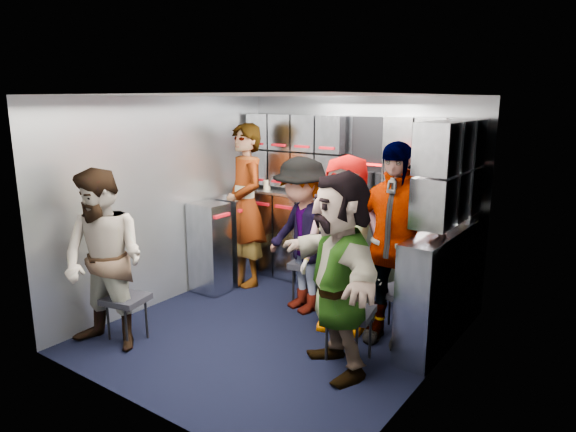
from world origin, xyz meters
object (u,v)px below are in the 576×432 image
Objects in this scene: attendant_arc_a at (104,261)px; attendant_arc_c at (345,244)px; jump_seat_near_left at (126,301)px; attendant_arc_d at (393,244)px; jump_seat_mid_left at (312,266)px; attendant_standing at (245,205)px; jump_seat_center at (353,282)px; attendant_arc_e at (339,274)px; attendant_arc_b at (302,236)px; jump_seat_near_right at (349,315)px; jump_seat_mid_right at (398,295)px.

attendant_arc_a is 0.96× the size of attendant_arc_c.
jump_seat_near_left is 0.23× the size of attendant_arc_d.
attendant_standing is (-0.95, 0.10, 0.50)m from jump_seat_mid_left.
jump_seat_center is 0.46m from attendant_arc_c.
jump_seat_center is at bearing 20.88° from attendant_standing.
attendant_arc_d reaches higher than attendant_arc_e.
jump_seat_center is at bearing 46.79° from jump_seat_near_left.
attendant_standing is 1.04× the size of attendant_arc_d.
attendant_arc_d is at bearing 17.24° from attendant_standing.
attendant_arc_b is (0.88, 1.43, 0.41)m from jump_seat_near_left.
jump_seat_near_right reaches higher than jump_seat_near_left.
attendant_arc_a is 2.07m from attendant_arc_c.
jump_seat_mid_left reaches higher than jump_seat_near_left.
attendant_standing reaches higher than jump_seat_near_right.
attendant_arc_b is at bearing 156.89° from attendant_arc_c.
attendant_arc_d is (1.00, -0.11, 0.10)m from attendant_arc_b.
jump_seat_mid_left is 0.30× the size of attendant_arc_a.
jump_seat_mid_left is at bearing 22.61° from attendant_standing.
attendant_standing is 1.00m from attendant_arc_b.
attendant_arc_e is (-0.12, -0.69, -0.09)m from attendant_arc_d.
jump_seat_mid_right is 0.25× the size of attendant_arc_d.
jump_seat_mid_left is 1.03× the size of jump_seat_center.
attendant_arc_c is (0.54, -0.10, 0.03)m from attendant_arc_b.
jump_seat_mid_left is 0.55m from jump_seat_center.
attendant_standing is at bearing -174.47° from attendant_arc_e.
attendant_arc_d is at bearing 116.34° from attendant_arc_e.
attendant_arc_a is 0.88× the size of attendant_arc_d.
jump_seat_near_left is 0.45m from attendant_arc_a.
attendant_arc_c is at bearing -159.69° from jump_seat_mid_right.
attendant_arc_e is (0.34, -0.70, -0.01)m from attendant_arc_c.
attendant_arc_c is at bearing -27.68° from jump_seat_mid_left.
jump_seat_center is 0.70m from attendant_arc_d.
attendant_arc_a is (-1.42, -1.69, 0.39)m from jump_seat_center.
attendant_arc_a reaches higher than jump_seat_mid_right.
jump_seat_center is at bearing 157.41° from attendant_arc_d.
jump_seat_mid_left is 0.72m from attendant_arc_c.
jump_seat_mid_left is at bearing 167.91° from attendant_arc_e.
jump_seat_near_left is 0.92× the size of jump_seat_mid_right.
jump_seat_near_right is at bearing -14.67° from attendant_arc_b.
attendant_arc_a is at bearing -150.69° from jump_seat_near_right.
attendant_standing reaches higher than attendant_arc_a.
jump_seat_center is at bearing 178.78° from jump_seat_mid_right.
attendant_arc_a is (-1.88, -1.68, 0.40)m from jump_seat_mid_right.
attendant_arc_d reaches higher than jump_seat_near_right.
jump_seat_mid_left is 2.03m from attendant_arc_a.
jump_seat_center reaches higher than jump_seat_near_left.
jump_seat_near_right is at bearing -64.28° from jump_seat_center.
jump_seat_mid_left is 1.04× the size of jump_seat_near_right.
jump_seat_mid_right is 0.24× the size of attendant_standing.
jump_seat_mid_left is at bearing 139.98° from attendant_arc_c.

